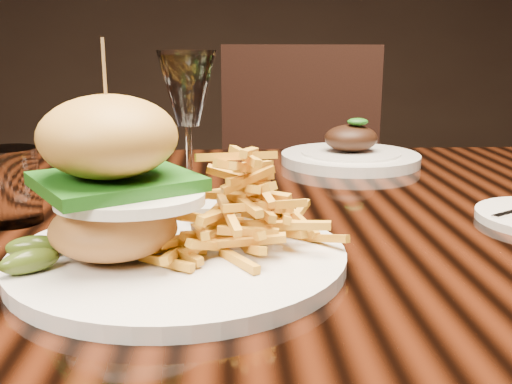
{
  "coord_description": "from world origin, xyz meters",
  "views": [
    {
      "loc": [
        -0.04,
        -0.73,
        0.96
      ],
      "look_at": [
        -0.01,
        -0.13,
        0.81
      ],
      "focal_mm": 42.0,
      "sensor_mm": 36.0,
      "label": 1
    }
  ],
  "objects_px": {
    "dining_table": "(256,268)",
    "far_dish": "(350,155)",
    "wine_glass": "(188,94)",
    "chair_far": "(293,195)",
    "burger_plate": "(175,205)"
  },
  "relations": [
    {
      "from": "dining_table",
      "to": "burger_plate",
      "type": "distance_m",
      "value": 0.24
    },
    {
      "from": "dining_table",
      "to": "chair_far",
      "type": "bearing_deg",
      "value": 80.5
    },
    {
      "from": "burger_plate",
      "to": "far_dish",
      "type": "bearing_deg",
      "value": 41.83
    },
    {
      "from": "wine_glass",
      "to": "chair_far",
      "type": "height_order",
      "value": "same"
    },
    {
      "from": "wine_glass",
      "to": "chair_far",
      "type": "distance_m",
      "value": 0.96
    },
    {
      "from": "burger_plate",
      "to": "chair_far",
      "type": "bearing_deg",
      "value": 58.76
    },
    {
      "from": "burger_plate",
      "to": "wine_glass",
      "type": "xyz_separation_m",
      "value": [
        0.0,
        0.2,
        0.09
      ]
    },
    {
      "from": "dining_table",
      "to": "far_dish",
      "type": "bearing_deg",
      "value": 58.62
    },
    {
      "from": "dining_table",
      "to": "far_dish",
      "type": "xyz_separation_m",
      "value": [
        0.18,
        0.3,
        0.09
      ]
    },
    {
      "from": "wine_glass",
      "to": "chair_far",
      "type": "bearing_deg",
      "value": 74.92
    },
    {
      "from": "burger_plate",
      "to": "dining_table",
      "type": "bearing_deg",
      "value": 45.4
    },
    {
      "from": "burger_plate",
      "to": "far_dish",
      "type": "height_order",
      "value": "burger_plate"
    },
    {
      "from": "dining_table",
      "to": "wine_glass",
      "type": "xyz_separation_m",
      "value": [
        -0.08,
        0.02,
        0.22
      ]
    },
    {
      "from": "dining_table",
      "to": "far_dish",
      "type": "distance_m",
      "value": 0.36
    },
    {
      "from": "dining_table",
      "to": "wine_glass",
      "type": "height_order",
      "value": "wine_glass"
    }
  ]
}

